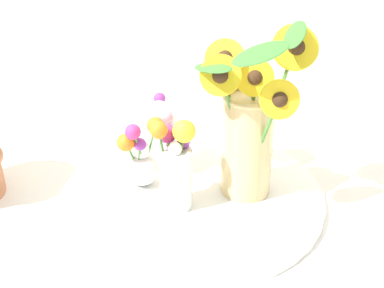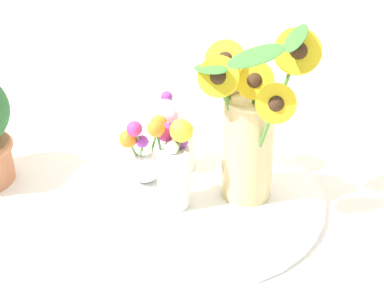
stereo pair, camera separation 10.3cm
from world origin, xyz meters
name	(u,v)px [view 1 (the left image)]	position (x,y,z in m)	size (l,w,h in m)	color
ground_plane	(210,213)	(0.00, 0.00, 0.00)	(6.00, 6.00, 0.00)	silver
serving_tray	(192,196)	(-0.04, 0.05, 0.01)	(0.53, 0.53, 0.02)	white
mason_jar_sunflowers	(248,127)	(0.07, 0.06, 0.16)	(0.24, 0.23, 0.35)	#D1B77A
vase_small_center	(175,167)	(-0.07, 0.00, 0.11)	(0.08, 0.07, 0.19)	white
vase_bulb_right	(141,159)	(-0.14, 0.07, 0.08)	(0.09, 0.08, 0.15)	white
vase_small_back	(173,136)	(-0.08, 0.14, 0.09)	(0.09, 0.07, 0.17)	white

